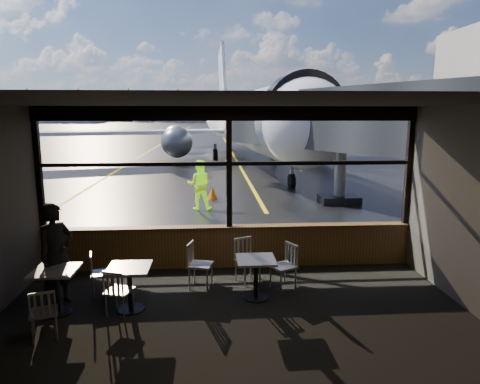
{
  "coord_description": "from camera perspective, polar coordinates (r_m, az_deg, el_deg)",
  "views": [
    {
      "loc": [
        -0.39,
        -9.05,
        3.34
      ],
      "look_at": [
        0.3,
        1.0,
        1.5
      ],
      "focal_mm": 32.0,
      "sensor_mm": 36.0,
      "label": 1
    }
  ],
  "objects": [
    {
      "name": "window_header",
      "position": [
        9.05,
        -1.51,
        10.42
      ],
      "size": [
        8.0,
        0.18,
        0.3
      ],
      "primitive_type": "cube",
      "color": "black",
      "rests_on": "ground"
    },
    {
      "name": "chair_mid_s",
      "position": [
        7.61,
        -15.79,
        -12.64
      ],
      "size": [
        0.57,
        0.57,
        0.83
      ],
      "primitive_type": null,
      "rotation": [
        0.0,
        0.0,
        -0.32
      ],
      "color": "#B9B3A7",
      "rests_on": "carpet_floor"
    },
    {
      "name": "fuel_tank_a",
      "position": [
        193.33,
        -12.96,
        9.98
      ],
      "size": [
        8.0,
        8.0,
        6.0
      ],
      "primitive_type": "cylinder",
      "color": "silver",
      "rests_on": "ground_plane"
    },
    {
      "name": "hangar_right",
      "position": [
        196.57,
        14.2,
        10.81
      ],
      "size": [
        50.0,
        20.0,
        12.0
      ],
      "primitive_type": null,
      "color": "silver",
      "rests_on": "ground_plane"
    },
    {
      "name": "cafe_table_left",
      "position": [
        8.01,
        -23.25,
        -12.12
      ],
      "size": [
        0.71,
        0.71,
        0.78
      ],
      "primitive_type": null,
      "color": "#ADA69F",
      "rests_on": "carpet_floor"
    },
    {
      "name": "mullion_left",
      "position": [
        9.79,
        -25.28,
        2.68
      ],
      "size": [
        0.12,
        0.12,
        2.6
      ],
      "primitive_type": "cube",
      "color": "black",
      "rests_on": "ground"
    },
    {
      "name": "fuel_tank_b",
      "position": [
        192.05,
        -9.97,
        10.09
      ],
      "size": [
        8.0,
        8.0,
        6.0
      ],
      "primitive_type": "cylinder",
      "color": "silver",
      "rests_on": "ground_plane"
    },
    {
      "name": "chair_near_n",
      "position": [
        8.63,
        1.05,
        -9.2
      ],
      "size": [
        0.66,
        0.66,
        0.91
      ],
      "primitive_type": null,
      "rotation": [
        0.0,
        0.0,
        3.61
      ],
      "color": "#B2ACA1",
      "rests_on": "carpet_floor"
    },
    {
      "name": "wall_back",
      "position": [
        3.46,
        3.1,
        -17.01
      ],
      "size": [
        8.0,
        0.04,
        3.5
      ],
      "primitive_type": "cube",
      "color": "#484239",
      "rests_on": "ground"
    },
    {
      "name": "ground_plane",
      "position": [
        129.09,
        -3.82,
        8.83
      ],
      "size": [
        520.0,
        520.0,
        0.0
      ],
      "primitive_type": "plane",
      "color": "black",
      "rests_on": "ground"
    },
    {
      "name": "cafe_table_mid",
      "position": [
        7.74,
        -14.47,
        -12.37
      ],
      "size": [
        0.71,
        0.71,
        0.78
      ],
      "primitive_type": null,
      "color": "gray",
      "rests_on": "carpet_floor"
    },
    {
      "name": "chair_mid_w",
      "position": [
        8.5,
        -17.91,
        -10.32
      ],
      "size": [
        0.54,
        0.54,
        0.82
      ],
      "primitive_type": null,
      "rotation": [
        0.0,
        0.0,
        -1.33
      ],
      "color": "#AEAA9D",
      "rests_on": "carpet_floor"
    },
    {
      "name": "window_sill",
      "position": [
        9.5,
        -1.43,
        -7.35
      ],
      "size": [
        8.0,
        0.28,
        0.9
      ],
      "primitive_type": "cube",
      "color": "#533519",
      "rests_on": "ground"
    },
    {
      "name": "hangar_mid",
      "position": [
        194.05,
        -3.9,
        10.81
      ],
      "size": [
        38.0,
        15.0,
        10.0
      ],
      "primitive_type": null,
      "color": "silver",
      "rests_on": "ground_plane"
    },
    {
      "name": "jet_bridge",
      "position": [
        15.12,
        11.43,
        6.24
      ],
      "size": [
        8.66,
        10.59,
        4.62
      ],
      "primitive_type": null,
      "color": "#28282A",
      "rests_on": "ground_plane"
    },
    {
      "name": "chair_left_s",
      "position": [
        7.26,
        -24.71,
        -14.43
      ],
      "size": [
        0.57,
        0.57,
        0.82
      ],
      "primitive_type": null,
      "rotation": [
        0.0,
        0.0,
        0.34
      ],
      "color": "#BCB8A9",
      "rests_on": "carpet_floor"
    },
    {
      "name": "mullion_right",
      "position": [
        10.1,
        21.57,
        3.15
      ],
      "size": [
        0.12,
        0.12,
        2.6
      ],
      "primitive_type": "cube",
      "color": "black",
      "rests_on": "ground"
    },
    {
      "name": "window_transom",
      "position": [
        9.11,
        -1.48,
        3.8
      ],
      "size": [
        8.0,
        0.1,
        0.08
      ],
      "primitive_type": "cube",
      "color": "black",
      "rests_on": "ground"
    },
    {
      "name": "carpet_floor",
      "position": [
        6.91,
        -0.24,
        -18.43
      ],
      "size": [
        8.0,
        6.0,
        0.01
      ],
      "primitive_type": "cube",
      "color": "black",
      "rests_on": "ground"
    },
    {
      "name": "mullion_centre",
      "position": [
        9.13,
        -1.47,
        3.18
      ],
      "size": [
        0.12,
        0.12,
        2.6
      ],
      "primitive_type": "cube",
      "color": "black",
      "rests_on": "ground"
    },
    {
      "name": "fuel_tank_c",
      "position": [
        191.29,
        -6.94,
        10.16
      ],
      "size": [
        8.0,
        8.0,
        6.0
      ],
      "primitive_type": "cylinder",
      "color": "silver",
      "rests_on": "ground_plane"
    },
    {
      "name": "chair_near_w",
      "position": [
        8.42,
        -5.29,
        -9.72
      ],
      "size": [
        0.61,
        0.61,
        0.91
      ],
      "primitive_type": null,
      "rotation": [
        0.0,
        0.0,
        -1.82
      ],
      "color": "beige",
      "rests_on": "carpet_floor"
    },
    {
      "name": "ground_crew",
      "position": [
        15.15,
        -5.43,
        0.96
      ],
      "size": [
        0.9,
        0.73,
        1.76
      ],
      "primitive_type": "imported",
      "rotation": [
        0.0,
        0.0,
        3.07
      ],
      "color": "#BFF219",
      "rests_on": "ground_plane"
    },
    {
      "name": "treeline",
      "position": [
        219.06,
        -3.92,
        11.01
      ],
      "size": [
        360.0,
        3.0,
        12.0
      ],
      "primitive_type": "cube",
      "color": "black",
      "rests_on": "ground_plane"
    },
    {
      "name": "passenger",
      "position": [
        8.19,
        -23.29,
        -7.7
      ],
      "size": [
        0.75,
        0.8,
        1.84
      ],
      "primitive_type": "imported",
      "rotation": [
        0.0,
        0.0,
        0.94
      ],
      "color": "black",
      "rests_on": "carpet_floor"
    },
    {
      "name": "ceiling",
      "position": [
        6.06,
        -0.27,
        11.88
      ],
      "size": [
        8.0,
        6.0,
        0.04
      ],
      "primitive_type": "cube",
      "color": "#38332D",
      "rests_on": "ground"
    },
    {
      "name": "hangar_left",
      "position": [
        201.47,
        -24.56,
        10.04
      ],
      "size": [
        45.0,
        18.0,
        11.0
      ],
      "primitive_type": null,
      "color": "silver",
      "rests_on": "ground_plane"
    },
    {
      "name": "cafe_table_near",
      "position": [
        7.95,
        2.13,
        -11.49
      ],
      "size": [
        0.69,
        0.69,
        0.76
      ],
      "primitive_type": null,
      "color": "gray",
      "rests_on": "carpet_floor"
    },
    {
      "name": "airliner",
      "position": [
        31.3,
        1.01,
        14.13
      ],
      "size": [
        32.52,
        37.87,
        10.81
      ],
      "primitive_type": null,
      "rotation": [
        0.0,
        0.0,
        0.09
      ],
      "color": "white",
      "rests_on": "ground_plane"
    },
    {
      "name": "cone_nose",
      "position": [
        17.09,
        -3.7,
        -0.06
      ],
      "size": [
        0.37,
        0.37,
        0.52
      ],
      "primitive_type": "cone",
      "color": "orange",
      "rests_on": "ground_plane"
    },
    {
      "name": "chair_near_e",
      "position": [
        8.37,
        5.77,
        -9.89
      ],
      "size": [
        0.66,
        0.66,
        0.9
      ],
      "primitive_type": null,
      "rotation": [
        0.0,
        0.0,
        2.03
      ],
      "color": "#B6B1A4",
      "rests_on": "carpet_floor"
    }
  ]
}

